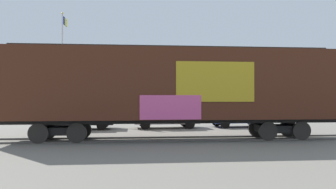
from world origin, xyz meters
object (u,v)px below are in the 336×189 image
(freight_car, at_px, (173,86))
(parked_car_black, at_px, (79,116))
(flagpole, at_px, (63,54))
(parked_car_silver, at_px, (166,116))
(parked_car_blue, at_px, (239,115))

(freight_car, distance_m, parked_car_black, 8.29)
(flagpole, height_order, parked_car_silver, flagpole)
(parked_car_silver, distance_m, parked_car_blue, 5.26)
(parked_car_silver, relative_size, parked_car_blue, 1.07)
(parked_car_black, relative_size, parked_car_blue, 1.10)
(freight_car, relative_size, parked_car_black, 3.69)
(parked_car_blue, bearing_deg, flagpole, 153.02)
(parked_car_silver, bearing_deg, parked_car_black, -179.69)
(freight_car, xyz_separation_m, flagpole, (-7.61, 13.05, 3.20))
(parked_car_black, bearing_deg, parked_car_silver, 0.31)
(flagpole, distance_m, parked_car_black, 8.82)
(parked_car_silver, bearing_deg, parked_car_blue, 1.39)
(freight_car, bearing_deg, parked_car_silver, 86.05)
(freight_car, distance_m, parked_car_silver, 6.44)
(flagpole, bearing_deg, parked_car_blue, -26.98)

